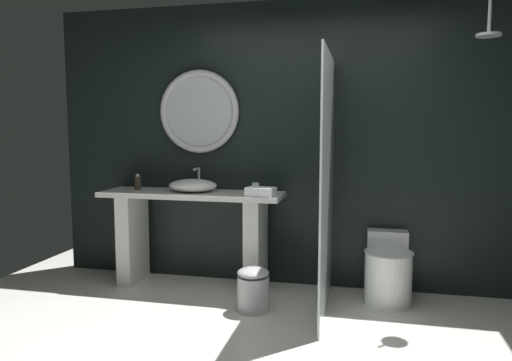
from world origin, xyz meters
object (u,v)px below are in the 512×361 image
at_px(waste_bin, 253,289).
at_px(folded_hand_towel, 261,192).
at_px(soap_dispenser, 138,183).
at_px(tumbler_cup, 256,189).
at_px(toilet, 388,270).
at_px(rain_shower_head, 489,29).
at_px(vessel_sink, 193,185).
at_px(round_wall_mirror, 199,112).

relative_size(waste_bin, folded_hand_towel, 1.49).
distance_m(soap_dispenser, waste_bin, 1.54).
distance_m(tumbler_cup, waste_bin, 0.88).
relative_size(tumbler_cup, toilet, 0.18).
distance_m(rain_shower_head, folded_hand_towel, 2.13).
height_order(waste_bin, folded_hand_towel, folded_hand_towel).
relative_size(tumbler_cup, soap_dispenser, 0.70).
height_order(tumbler_cup, waste_bin, tumbler_cup).
distance_m(vessel_sink, round_wall_mirror, 0.71).
height_order(rain_shower_head, toilet, rain_shower_head).
height_order(vessel_sink, tumbler_cup, vessel_sink).
bearing_deg(vessel_sink, waste_bin, -35.89).
xyz_separation_m(soap_dispenser, folded_hand_towel, (1.22, -0.17, -0.03)).
distance_m(round_wall_mirror, rain_shower_head, 2.50).
height_order(vessel_sink, round_wall_mirror, round_wall_mirror).
bearing_deg(soap_dispenser, vessel_sink, -1.61).
distance_m(soap_dispenser, folded_hand_towel, 1.24).
height_order(round_wall_mirror, folded_hand_towel, round_wall_mirror).
relative_size(toilet, folded_hand_towel, 2.49).
height_order(vessel_sink, rain_shower_head, rain_shower_head).
relative_size(round_wall_mirror, waste_bin, 2.21).
relative_size(vessel_sink, soap_dispenser, 2.95).
xyz_separation_m(toilet, folded_hand_towel, (-1.07, -0.13, 0.65)).
relative_size(tumbler_cup, waste_bin, 0.30).
height_order(vessel_sink, soap_dispenser, vessel_sink).
distance_m(vessel_sink, rain_shower_head, 2.70).
bearing_deg(toilet, waste_bin, -156.18).
height_order(soap_dispenser, round_wall_mirror, round_wall_mirror).
xyz_separation_m(tumbler_cup, toilet, (1.14, 0.02, -0.67)).
xyz_separation_m(round_wall_mirror, toilet, (1.75, -0.24, -1.35)).
distance_m(rain_shower_head, waste_bin, 2.64).
bearing_deg(waste_bin, toilet, 23.82).
height_order(tumbler_cup, soap_dispenser, soap_dispenser).
bearing_deg(folded_hand_towel, vessel_sink, 167.11).
bearing_deg(soap_dispenser, rain_shower_head, -4.50).
bearing_deg(waste_bin, vessel_sink, 144.11).
distance_m(tumbler_cup, folded_hand_towel, 0.12).
distance_m(round_wall_mirror, toilet, 2.22).
bearing_deg(tumbler_cup, soap_dispenser, 176.76).
distance_m(tumbler_cup, toilet, 1.32).
bearing_deg(round_wall_mirror, soap_dispenser, -160.01).
distance_m(vessel_sink, folded_hand_towel, 0.69).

